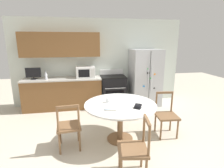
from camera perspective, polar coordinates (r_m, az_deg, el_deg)
ground_plane at (r=3.45m, az=0.94°, el=-20.32°), size 14.00×14.00×0.00m
back_wall at (r=5.42m, az=-7.42°, el=8.52°), size 5.20×0.44×2.60m
kitchen_counter at (r=5.34m, az=-15.56°, el=-2.88°), size 2.22×0.64×0.90m
refrigerator at (r=5.46m, az=10.67°, el=2.11°), size 0.87×0.79×1.70m
oven_range at (r=5.36m, az=0.34°, el=-2.10°), size 0.73×0.68×1.08m
microwave at (r=5.16m, az=-8.62°, el=3.84°), size 0.54×0.38×0.31m
countertop_tv at (r=5.32m, az=-24.31°, el=3.28°), size 0.40×0.16×0.33m
counter_bottle at (r=5.19m, az=-20.73°, el=2.39°), size 0.07×0.07×0.24m
dining_table at (r=3.44m, az=2.71°, el=-8.36°), size 1.39×1.39×0.76m
dining_chair_left at (r=3.34m, az=-13.90°, el=-13.39°), size 0.46×0.46×0.90m
dining_chair_right at (r=3.87m, az=17.28°, el=-9.71°), size 0.45×0.45×0.90m
dining_chair_near at (r=2.69m, az=7.37°, el=-20.33°), size 0.48×0.48×0.90m
candle_glass at (r=3.46m, az=-1.25°, el=-5.36°), size 0.08×0.08×0.09m
wallet at (r=3.21m, az=8.42°, el=-7.34°), size 0.17×0.17×0.07m
mail_stack at (r=3.20m, az=-0.25°, el=-7.52°), size 0.32×0.36×0.02m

